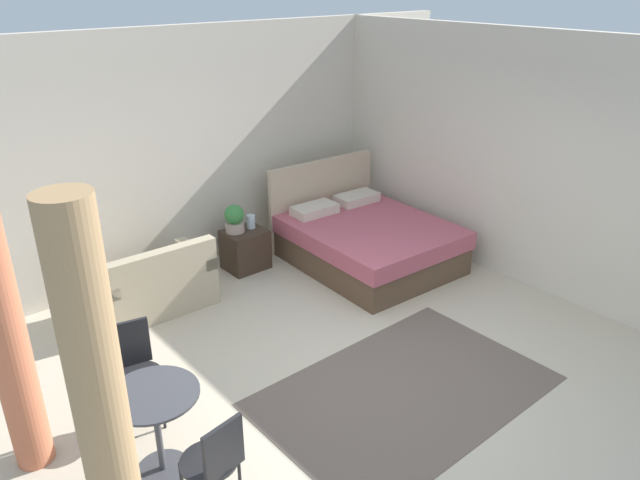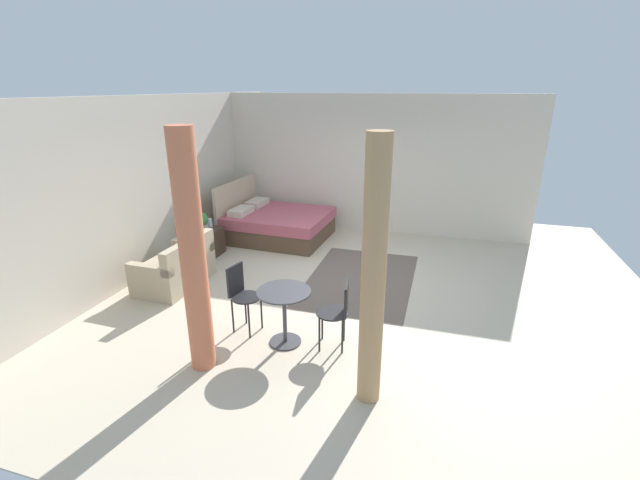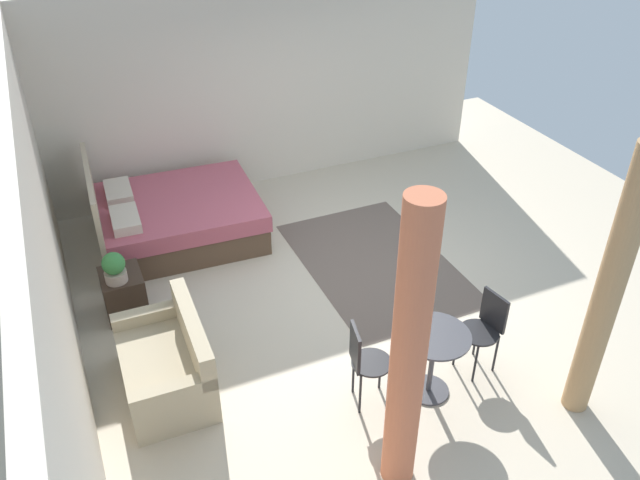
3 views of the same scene
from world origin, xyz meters
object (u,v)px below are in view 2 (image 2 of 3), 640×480
cafe_chair_near_couch (339,309)px  vase (209,223)px  bed (276,224)px  couch (176,269)px  nightstand (209,242)px  balcony_table (284,307)px  potted_plant (202,222)px  cafe_chair_near_window (241,291)px

cafe_chair_near_couch → vase: bearing=52.6°
bed → couch: bearing=165.6°
nightstand → balcony_table: 3.42m
bed → couch: size_ratio=1.66×
balcony_table → cafe_chair_near_couch: bearing=-81.0°
couch → potted_plant: (1.23, 0.24, 0.40)m
potted_plant → cafe_chair_near_couch: size_ratio=0.41×
vase → cafe_chair_near_window: (-2.35, -1.82, -0.04)m
potted_plant → balcony_table: (-2.27, -2.49, -0.18)m
potted_plant → vase: bearing=-5.8°
bed → balcony_table: bearing=-156.5°
bed → vase: size_ratio=12.63×
potted_plant → cafe_chair_near_window: bearing=-139.1°
nightstand → vase: size_ratio=3.06×
cafe_chair_near_couch → couch: bearing=72.0°
nightstand → cafe_chair_near_window: cafe_chair_near_window is taller
balcony_table → potted_plant: bearing=47.6°
couch → cafe_chair_near_window: 1.86m
nightstand → cafe_chair_near_couch: (-2.27, -3.10, 0.27)m
cafe_chair_near_couch → bed: bearing=32.3°
couch → potted_plant: bearing=11.2°
couch → cafe_chair_near_window: cafe_chair_near_window is taller
balcony_table → cafe_chair_near_couch: cafe_chair_near_couch is taller
cafe_chair_near_couch → potted_plant: bearing=55.4°
nightstand → cafe_chair_near_window: bearing=-141.2°
nightstand → balcony_table: (-2.37, -2.44, 0.24)m
couch → balcony_table: (-1.05, -2.25, 0.22)m
potted_plant → vase: potted_plant is taller
bed → nightstand: bearing=145.8°
cafe_chair_near_window → cafe_chair_near_couch: size_ratio=1.05×
balcony_table → couch: bearing=65.0°
nightstand → cafe_chair_near_couch: size_ratio=0.60×
vase → nightstand: bearing=-168.5°
balcony_table → vase: bearing=44.7°
vase → balcony_table: balcony_table is taller
cafe_chair_near_window → nightstand: bearing=38.8°
couch → balcony_table: 2.49m
bed → nightstand: (-1.27, 0.86, -0.05)m
potted_plant → cafe_chair_near_window: (-2.13, -1.84, -0.13)m
couch → nightstand: 1.34m
potted_plant → vase: size_ratio=2.09×
bed → cafe_chair_near_window: bearing=-165.0°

